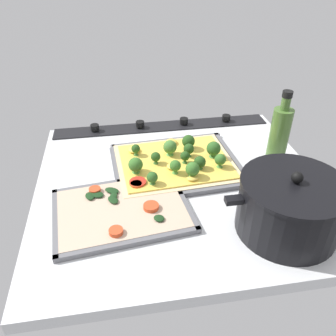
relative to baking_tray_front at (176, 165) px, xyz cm
name	(u,v)px	position (x,y,z in cm)	size (l,w,h in cm)	color
ground_plane	(180,186)	(0.38, 7.13, -1.86)	(74.59, 70.18, 3.00)	silver
stove_control_panel	(162,125)	(0.38, -24.46, 0.20)	(71.60, 7.00, 2.60)	black
baking_tray_front	(176,165)	(0.00, 0.00, 0.00)	(36.03, 30.33, 1.30)	slate
broccoli_pizza	(177,161)	(-0.20, 0.34, 1.76)	(33.48, 27.78, 6.07)	beige
baking_tray_back	(122,211)	(16.16, 17.06, 0.01)	(33.58, 26.51, 1.30)	slate
veggie_pizza_back	(122,208)	(16.01, 16.61, 0.71)	(30.92, 23.86, 1.90)	#C1A78D
cooking_pot	(290,206)	(-19.14, 28.21, 6.02)	(29.01, 22.25, 15.08)	black
oil_bottle	(279,134)	(-28.20, 1.93, 8.38)	(5.36, 5.36, 21.20)	#476B2D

